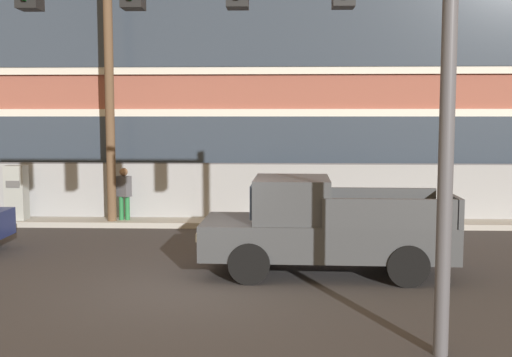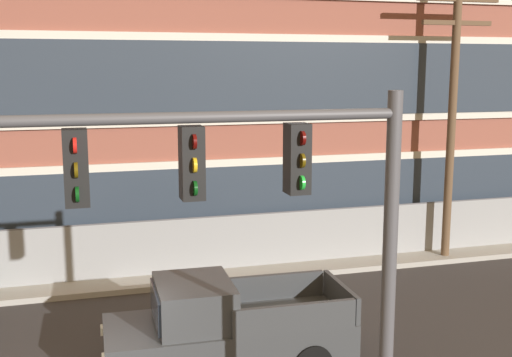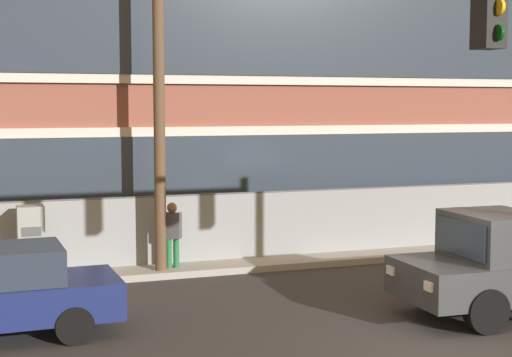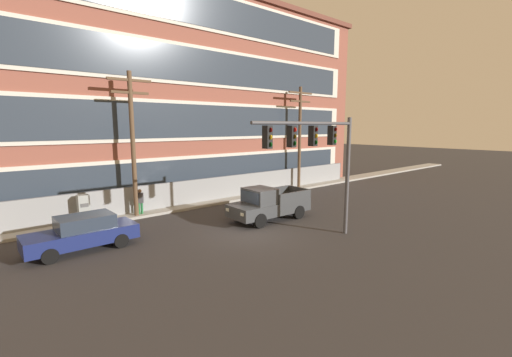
# 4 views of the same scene
# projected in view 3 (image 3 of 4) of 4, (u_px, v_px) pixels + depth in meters

# --- Properties ---
(ground_plane) EXTENTS (160.00, 160.00, 0.00)m
(ground_plane) POSITION_uv_depth(u_px,v_px,m) (447.00, 347.00, 12.79)
(ground_plane) COLOR #333030
(sidewalk_building_side) EXTENTS (80.00, 1.74, 0.16)m
(sidewalk_building_side) POSITION_uv_depth(u_px,v_px,m) (283.00, 260.00, 19.59)
(sidewalk_building_side) COLOR #9E9B93
(sidewalk_building_side) RESTS_ON ground
(chain_link_fence) EXTENTS (35.51, 0.06, 1.80)m
(chain_link_fence) POSITION_uv_depth(u_px,v_px,m) (287.00, 225.00, 19.76)
(chain_link_fence) COLOR gray
(chain_link_fence) RESTS_ON ground
(utility_pole_near_corner) EXTENTS (2.51, 0.26, 8.53)m
(utility_pole_near_corner) POSITION_uv_depth(u_px,v_px,m) (159.00, 70.00, 17.57)
(utility_pole_near_corner) COLOR brown
(utility_pole_near_corner) RESTS_ON ground
(electrical_cabinet) EXTENTS (0.57, 0.51, 1.76)m
(electrical_cabinet) POSITION_uv_depth(u_px,v_px,m) (31.00, 246.00, 17.09)
(electrical_cabinet) COLOR #939993
(electrical_cabinet) RESTS_ON ground
(pedestrian_near_cabinet) EXTENTS (0.47, 0.41, 1.69)m
(pedestrian_near_cabinet) POSITION_uv_depth(u_px,v_px,m) (172.00, 233.00, 18.20)
(pedestrian_near_cabinet) COLOR #236B38
(pedestrian_near_cabinet) RESTS_ON ground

